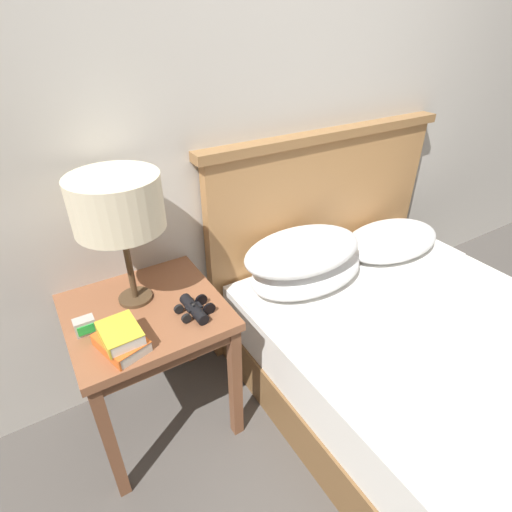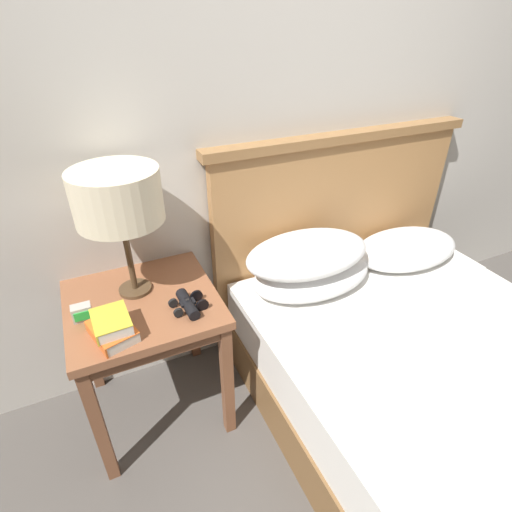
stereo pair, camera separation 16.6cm
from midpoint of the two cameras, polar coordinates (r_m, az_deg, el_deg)
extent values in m
plane|color=#514C47|center=(1.96, 16.09, -26.30)|extent=(20.00, 20.00, 0.00)
cube|color=beige|center=(1.83, 3.59, 21.57)|extent=(8.00, 0.06, 2.60)
cube|color=brown|center=(1.65, -13.26, -6.47)|extent=(0.58, 0.58, 0.04)
cube|color=brown|center=(1.67, -13.08, -7.63)|extent=(0.55, 0.55, 0.05)
cube|color=brown|center=(1.68, -18.72, -22.30)|extent=(0.04, 0.04, 0.61)
cube|color=brown|center=(1.74, -1.26, -17.60)|extent=(0.04, 0.04, 0.61)
cube|color=brown|center=(2.04, -20.90, -11.14)|extent=(0.04, 0.04, 0.61)
cube|color=brown|center=(2.08, -6.96, -7.75)|extent=(0.04, 0.04, 0.61)
cube|color=brown|center=(2.05, 27.23, -20.19)|extent=(1.31, 1.75, 0.24)
cube|color=white|center=(1.89, 29.02, -15.66)|extent=(1.28, 1.71, 0.23)
cube|color=white|center=(2.06, 18.42, -3.90)|extent=(1.26, 0.28, 0.01)
cube|color=#AD7A47|center=(2.25, 12.97, 2.16)|extent=(1.38, 0.06, 1.08)
cube|color=olive|center=(2.03, 14.93, 16.09)|extent=(1.44, 0.10, 0.04)
ellipsoid|color=white|center=(1.93, 10.40, -2.70)|extent=(0.60, 0.36, 0.15)
ellipsoid|color=white|center=(2.28, 22.61, 0.95)|extent=(0.60, 0.36, 0.15)
ellipsoid|color=white|center=(1.85, 9.96, 0.31)|extent=(0.60, 0.36, 0.15)
cylinder|color=#4C3823|center=(1.68, -14.16, -4.66)|extent=(0.13, 0.13, 0.01)
cylinder|color=#4C3823|center=(1.59, -14.90, -0.06)|extent=(0.02, 0.02, 0.30)
cylinder|color=beige|center=(1.48, -16.23, 8.15)|extent=(0.32, 0.32, 0.19)
cube|color=silver|center=(1.47, -16.73, -10.45)|extent=(0.16, 0.20, 0.04)
cube|color=orange|center=(1.46, -16.86, -9.82)|extent=(0.17, 0.21, 0.00)
cube|color=orange|center=(1.46, -18.86, -11.37)|extent=(0.06, 0.17, 0.04)
cube|color=silver|center=(1.45, -16.85, -9.15)|extent=(0.12, 0.16, 0.04)
cube|color=gold|center=(1.43, -16.98, -8.51)|extent=(0.13, 0.16, 0.00)
cube|color=gold|center=(1.44, -19.10, -9.74)|extent=(0.01, 0.16, 0.04)
cylinder|color=black|center=(1.51, -6.22, -7.63)|extent=(0.05, 0.10, 0.04)
cylinder|color=black|center=(1.53, -4.56, -7.13)|extent=(0.05, 0.01, 0.05)
cylinder|color=black|center=(1.50, -7.91, -8.14)|extent=(0.04, 0.01, 0.04)
cylinder|color=black|center=(1.56, -7.12, -6.29)|extent=(0.05, 0.10, 0.04)
cylinder|color=black|center=(1.57, -5.51, -5.82)|extent=(0.05, 0.01, 0.05)
cylinder|color=black|center=(1.55, -8.76, -6.77)|extent=(0.04, 0.01, 0.04)
cube|color=black|center=(1.53, -6.70, -6.73)|extent=(0.06, 0.04, 0.01)
cylinder|color=black|center=(1.53, -6.71, -6.60)|extent=(0.02, 0.01, 0.02)
cube|color=#B7B2A8|center=(1.58, -20.88, -7.65)|extent=(0.07, 0.04, 0.06)
cube|color=green|center=(1.56, -20.78, -8.18)|extent=(0.06, 0.00, 0.04)
camera|label=1|loc=(0.08, -87.14, 1.78)|focal=28.00mm
camera|label=2|loc=(0.08, 92.86, -1.78)|focal=28.00mm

